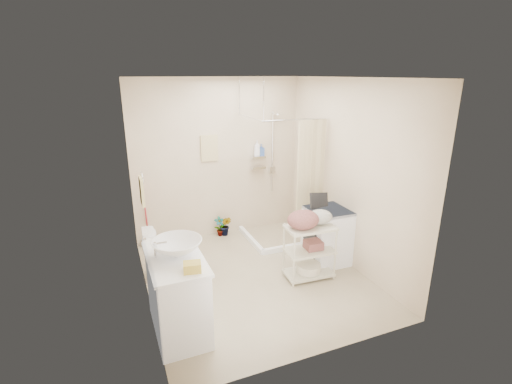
% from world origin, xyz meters
% --- Properties ---
extents(floor, '(3.20, 3.20, 0.00)m').
position_xyz_m(floor, '(0.00, 0.00, 0.00)').
color(floor, tan).
rests_on(floor, ground).
extents(ceiling, '(2.80, 3.20, 0.04)m').
position_xyz_m(ceiling, '(0.00, 0.00, 2.60)').
color(ceiling, silver).
rests_on(ceiling, ground).
extents(wall_back, '(2.80, 0.04, 2.60)m').
position_xyz_m(wall_back, '(0.00, 1.60, 1.30)').
color(wall_back, beige).
rests_on(wall_back, ground).
extents(wall_front, '(2.80, 0.04, 2.60)m').
position_xyz_m(wall_front, '(0.00, -1.60, 1.30)').
color(wall_front, beige).
rests_on(wall_front, ground).
extents(wall_left, '(0.04, 3.20, 2.60)m').
position_xyz_m(wall_left, '(-1.40, 0.00, 1.30)').
color(wall_left, beige).
rests_on(wall_left, ground).
extents(wall_right, '(0.04, 3.20, 2.60)m').
position_xyz_m(wall_right, '(1.40, 0.00, 1.30)').
color(wall_right, beige).
rests_on(wall_right, ground).
extents(vanity, '(0.56, 0.99, 0.86)m').
position_xyz_m(vanity, '(-1.16, -0.70, 0.43)').
color(vanity, white).
rests_on(vanity, ground).
extents(sink, '(0.56, 0.56, 0.18)m').
position_xyz_m(sink, '(-1.12, -0.67, 0.95)').
color(sink, silver).
rests_on(sink, vanity).
extents(counter_basket, '(0.19, 0.16, 0.09)m').
position_xyz_m(counter_basket, '(-1.06, -1.04, 0.91)').
color(counter_basket, gold).
rests_on(counter_basket, vanity).
extents(floor_basket, '(0.28, 0.23, 0.14)m').
position_xyz_m(floor_basket, '(-1.09, -0.97, 0.07)').
color(floor_basket, gold).
rests_on(floor_basket, ground).
extents(toilet, '(0.70, 0.42, 0.69)m').
position_xyz_m(toilet, '(-1.04, 0.49, 0.35)').
color(toilet, silver).
rests_on(toilet, ground).
extents(mop, '(0.14, 0.14, 1.12)m').
position_xyz_m(mop, '(-1.27, 1.53, 0.56)').
color(mop, '#B4232F').
rests_on(mop, ground).
extents(potted_plant_a, '(0.19, 0.13, 0.34)m').
position_xyz_m(potted_plant_a, '(-0.06, 1.46, 0.17)').
color(potted_plant_a, brown).
rests_on(potted_plant_a, ground).
extents(potted_plant_b, '(0.24, 0.23, 0.35)m').
position_xyz_m(potted_plant_b, '(0.05, 1.45, 0.17)').
color(potted_plant_b, brown).
rests_on(potted_plant_b, ground).
extents(hanging_towel, '(0.28, 0.03, 0.42)m').
position_xyz_m(hanging_towel, '(-0.15, 1.58, 1.50)').
color(hanging_towel, beige).
rests_on(hanging_towel, wall_back).
extents(towel_ring, '(0.04, 0.22, 0.34)m').
position_xyz_m(towel_ring, '(-1.38, -0.20, 1.47)').
color(towel_ring, '#F1E698').
rests_on(towel_ring, wall_left).
extents(tp_holder, '(0.08, 0.12, 0.14)m').
position_xyz_m(tp_holder, '(-1.36, 0.05, 0.72)').
color(tp_holder, white).
rests_on(tp_holder, wall_left).
extents(shower, '(1.10, 1.10, 2.10)m').
position_xyz_m(shower, '(0.85, 1.05, 1.05)').
color(shower, white).
rests_on(shower, ground).
extents(shampoo_bottle_a, '(0.13, 0.13, 0.26)m').
position_xyz_m(shampoo_bottle_a, '(0.65, 1.50, 1.45)').
color(shampoo_bottle_a, white).
rests_on(shampoo_bottle_a, shower).
extents(shampoo_bottle_b, '(0.09, 0.09, 0.19)m').
position_xyz_m(shampoo_bottle_b, '(0.74, 1.54, 1.42)').
color(shampoo_bottle_b, '#35569A').
rests_on(shampoo_bottle_b, shower).
extents(washing_machine, '(0.56, 0.58, 0.81)m').
position_xyz_m(washing_machine, '(1.14, 0.02, 0.41)').
color(washing_machine, white).
rests_on(washing_machine, ground).
extents(laundry_rack, '(0.66, 0.41, 0.89)m').
position_xyz_m(laundry_rack, '(0.68, -0.27, 0.44)').
color(laundry_rack, beige).
rests_on(laundry_rack, ground).
extents(ironing_board, '(0.31, 0.12, 1.07)m').
position_xyz_m(ironing_board, '(1.02, 0.04, 0.53)').
color(ironing_board, black).
rests_on(ironing_board, ground).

